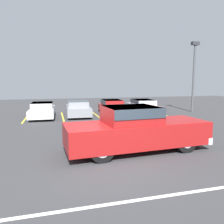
# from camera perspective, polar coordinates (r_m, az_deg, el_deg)

# --- Properties ---
(ground_plane) EXTENTS (60.00, 60.00, 0.00)m
(ground_plane) POSITION_cam_1_polar(r_m,az_deg,el_deg) (8.05, -0.63, -12.29)
(ground_plane) COLOR #38383A
(stall_stripe_a) EXTENTS (0.12, 4.81, 0.01)m
(stall_stripe_a) POSITION_cam_1_polar(r_m,az_deg,el_deg) (18.18, -21.56, -1.45)
(stall_stripe_a) COLOR yellow
(stall_stripe_a) RESTS_ON ground_plane
(stall_stripe_b) EXTENTS (0.12, 4.81, 0.01)m
(stall_stripe_b) POSITION_cam_1_polar(r_m,az_deg,el_deg) (18.07, -12.78, -1.15)
(stall_stripe_b) COLOR yellow
(stall_stripe_b) RESTS_ON ground_plane
(stall_stripe_c) EXTENTS (0.12, 4.81, 0.01)m
(stall_stripe_c) POSITION_cam_1_polar(r_m,az_deg,el_deg) (18.38, -4.09, -0.82)
(stall_stripe_c) COLOR yellow
(stall_stripe_c) RESTS_ON ground_plane
(stall_stripe_d) EXTENTS (0.12, 4.81, 0.01)m
(stall_stripe_d) POSITION_cam_1_polar(r_m,az_deg,el_deg) (19.09, 4.13, -0.49)
(stall_stripe_d) COLOR yellow
(stall_stripe_d) RESTS_ON ground_plane
(stall_stripe_e) EXTENTS (0.12, 4.81, 0.01)m
(stall_stripe_e) POSITION_cam_1_polar(r_m,az_deg,el_deg) (20.17, 11.61, -0.19)
(stall_stripe_e) COLOR yellow
(stall_stripe_e) RESTS_ON ground_plane
(aisle_stripe_foreground) EXTENTS (9.21, 0.12, 0.01)m
(aisle_stripe_foreground) POSITION_cam_1_polar(r_m,az_deg,el_deg) (6.19, 19.43, -19.20)
(aisle_stripe_foreground) COLOR white
(aisle_stripe_foreground) RESTS_ON ground_plane
(pickup_truck) EXTENTS (5.88, 2.36, 1.82)m
(pickup_truck) POSITION_cam_1_polar(r_m,az_deg,el_deg) (8.89, 6.65, -4.32)
(pickup_truck) COLOR #A51919
(pickup_truck) RESTS_ON ground_plane
(parked_sedan_a) EXTENTS (1.89, 4.29, 1.18)m
(parked_sedan_a) POSITION_cam_1_polar(r_m,az_deg,el_deg) (17.90, -17.72, 0.63)
(parked_sedan_a) COLOR silver
(parked_sedan_a) RESTS_ON ground_plane
(parked_sedan_b) EXTENTS (2.00, 4.39, 1.20)m
(parked_sedan_b) POSITION_cam_1_polar(r_m,az_deg,el_deg) (18.16, -8.86, 1.04)
(parked_sedan_b) COLOR gray
(parked_sedan_b) RESTS_ON ground_plane
(parked_sedan_c) EXTENTS (1.92, 4.44, 1.24)m
(parked_sedan_c) POSITION_cam_1_polar(r_m,az_deg,el_deg) (18.85, 0.02, 1.42)
(parked_sedan_c) COLOR maroon
(parked_sedan_c) RESTS_ON ground_plane
(parked_sedan_d) EXTENTS (2.09, 4.74, 1.23)m
(parked_sedan_d) POSITION_cam_1_polar(r_m,az_deg,el_deg) (19.36, 8.17, 1.51)
(parked_sedan_d) COLOR #B7BABF
(parked_sedan_d) RESTS_ON ground_plane
(light_post) EXTENTS (0.70, 0.36, 6.36)m
(light_post) POSITION_cam_1_polar(r_m,az_deg,el_deg) (21.61, 20.63, 10.11)
(light_post) COLOR #515156
(light_post) RESTS_ON ground_plane
(wheel_stop_curb) EXTENTS (1.74, 0.20, 0.14)m
(wheel_stop_curb) POSITION_cam_1_polar(r_m,az_deg,el_deg) (21.55, -1.52, 0.66)
(wheel_stop_curb) COLOR #B7B2A8
(wheel_stop_curb) RESTS_ON ground_plane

